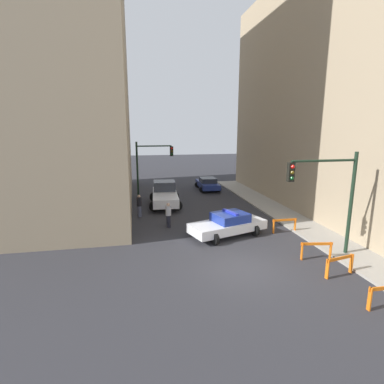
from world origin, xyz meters
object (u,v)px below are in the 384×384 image
Objects in this scene: parked_car_near at (208,184)px; traffic_light_far at (149,161)px; pedestrian_corner at (139,205)px; barrier_mid at (340,263)px; pedestrian_crossing at (168,215)px; barrier_back at (316,248)px; traffic_light_near at (332,189)px; white_truck at (165,194)px; barrier_corner at (285,223)px; police_car at (228,224)px.

traffic_light_far is at bearing -158.27° from parked_car_near.
parked_car_near is 2.61× the size of pedestrian_corner.
barrier_mid is at bearing -66.65° from traffic_light_far.
pedestrian_corner is (-1.83, 2.79, 0.00)m from pedestrian_crossing.
parked_car_near is 2.73× the size of barrier_back.
parked_car_near is at bearing 48.93° from pedestrian_crossing.
parked_car_near is 2.61× the size of pedestrian_crossing.
pedestrian_corner is (-9.16, 8.89, -2.67)m from traffic_light_near.
pedestrian_corner is at bearing -129.14° from parked_car_near.
pedestrian_corner is (-2.21, -3.16, -0.04)m from white_truck.
barrier_back is 0.99× the size of barrier_corner.
white_truck is 7.42m from parked_car_near.
pedestrian_corner is 1.05× the size of barrier_back.
barrier_mid is at bearing -65.63° from pedestrian_crossing.
traffic_light_far reaches higher than parked_car_near.
traffic_light_far is 6.85m from pedestrian_corner.
police_car is 4.04m from pedestrian_crossing.
pedestrian_corner is 1.05× the size of barrier_mid.
white_truck reaches higher than pedestrian_corner.
pedestrian_crossing is at bearing 136.41° from barrier_back.
barrier_mid is (6.67, -8.03, -0.24)m from pedestrian_crossing.
parked_car_near is at bearing 61.86° from pedestrian_corner.
traffic_light_near is 13.04m from pedestrian_corner.
white_truck is at bearing -70.68° from traffic_light_far.
traffic_light_far reaches higher than barrier_back.
traffic_light_far is 1.03× the size of police_car.
pedestrian_corner is 12.45m from barrier_back.
pedestrian_corner is (-1.13, -6.26, -2.54)m from traffic_light_far.
barrier_mid is (7.37, -17.08, -2.78)m from traffic_light_far.
barrier_mid is at bearing -89.00° from barrier_back.
barrier_back is at bearing -58.95° from pedestrian_crossing.
barrier_back is (7.34, -15.38, -2.78)m from traffic_light_far.
barrier_corner is at bearing -111.21° from police_car.
white_truck is (-3.00, 8.16, 0.18)m from police_car.
parked_car_near is 19.42m from barrier_mid.
barrier_corner is (3.61, -0.21, -0.11)m from police_car.
traffic_light_near reaches higher than traffic_light_far.
pedestrian_corner is at bearing 132.90° from barrier_back.
white_truck is 3.33× the size of pedestrian_crossing.
traffic_light_near is at bearing -55.10° from pedestrian_crossing.
police_car is (4.09, -11.26, -2.67)m from traffic_light_far.
traffic_light_far is at bearing 115.53° from barrier_back.
pedestrian_crossing is at bearing 39.04° from police_car.
barrier_back is (-0.69, -0.23, -2.91)m from traffic_light_near.
pedestrian_corner is at bearing 149.47° from barrier_corner.
white_truck is 15.33m from barrier_mid.
white_truck is at bearing 128.31° from barrier_corner.
white_truck is at bearing 119.96° from traffic_light_near.
pedestrian_corner is 1.04× the size of barrier_corner.
pedestrian_corner is at bearing -121.11° from white_truck.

